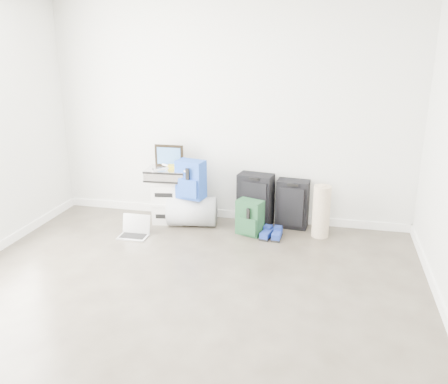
% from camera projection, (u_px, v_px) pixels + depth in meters
% --- Properties ---
extents(ground, '(5.00, 5.00, 0.00)m').
position_uv_depth(ground, '(164.00, 324.00, 3.86)').
color(ground, '#383228').
rests_on(ground, ground).
extents(room_envelope, '(4.52, 5.02, 2.71)m').
position_uv_depth(room_envelope, '(155.00, 112.00, 3.35)').
color(room_envelope, silver).
rests_on(room_envelope, ground).
extents(boxes_stack, '(0.44, 0.37, 0.56)m').
position_uv_depth(boxes_stack, '(168.00, 201.00, 5.96)').
color(boxes_stack, silver).
rests_on(boxes_stack, ground).
extents(briefcase, '(0.52, 0.39, 0.14)m').
position_uv_depth(briefcase, '(167.00, 174.00, 5.85)').
color(briefcase, '#B2B2B7').
rests_on(briefcase, boxes_stack).
extents(painting, '(0.37, 0.03, 0.27)m').
position_uv_depth(painting, '(169.00, 156.00, 5.88)').
color(painting, black).
rests_on(painting, briefcase).
extents(drone, '(0.50, 0.50, 0.05)m').
position_uv_depth(drone, '(172.00, 167.00, 5.78)').
color(drone, gold).
rests_on(drone, briefcase).
extents(duffel_bag, '(0.64, 0.44, 0.37)m').
position_uv_depth(duffel_bag, '(192.00, 211.00, 5.87)').
color(duffel_bag, gray).
rests_on(duffel_bag, ground).
extents(blue_backpack, '(0.37, 0.31, 0.47)m').
position_uv_depth(blue_backpack, '(191.00, 180.00, 5.71)').
color(blue_backpack, '#1A44AA').
rests_on(blue_backpack, duffel_bag).
extents(large_suitcase, '(0.45, 0.33, 0.65)m').
position_uv_depth(large_suitcase, '(255.00, 200.00, 5.85)').
color(large_suitcase, black).
rests_on(large_suitcase, ground).
extents(green_backpack, '(0.34, 0.30, 0.42)m').
position_uv_depth(green_backpack, '(250.00, 218.00, 5.58)').
color(green_backpack, '#123317').
rests_on(green_backpack, ground).
extents(carry_on, '(0.40, 0.28, 0.60)m').
position_uv_depth(carry_on, '(292.00, 204.00, 5.77)').
color(carry_on, black).
rests_on(carry_on, ground).
extents(shoes, '(0.25, 0.28, 0.09)m').
position_uv_depth(shoes, '(272.00, 234.00, 5.52)').
color(shoes, black).
rests_on(shoes, ground).
extents(rolled_rug, '(0.20, 0.20, 0.62)m').
position_uv_depth(rolled_rug, '(321.00, 211.00, 5.50)').
color(rolled_rug, '#A08571').
rests_on(rolled_rug, ground).
extents(laptop, '(0.34, 0.25, 0.24)m').
position_uv_depth(laptop, '(135.00, 231.00, 5.58)').
color(laptop, silver).
rests_on(laptop, ground).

